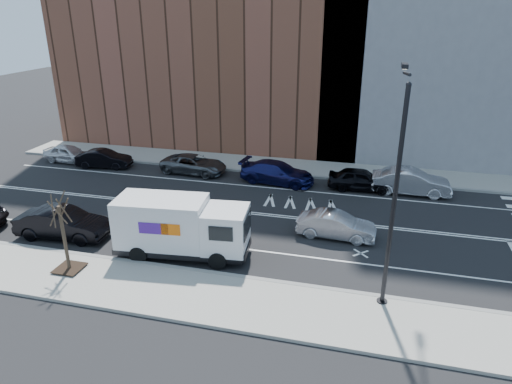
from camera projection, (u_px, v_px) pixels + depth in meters
The scene contains 18 objects.
ground at pixel (260, 214), 27.08m from camera, with size 120.00×120.00×0.00m, color black.
sidewalk_near at pixel (210, 298), 19.14m from camera, with size 44.00×3.60×0.15m, color gray.
sidewalk_far at pixel (287, 167), 34.95m from camera, with size 44.00×3.60×0.15m, color gray.
curb_near at pixel (223, 275), 20.76m from camera, with size 44.00×0.25×0.17m, color gray.
curb_far at pixel (283, 174), 33.33m from camera, with size 44.00×0.25×0.17m, color gray.
road_markings at pixel (260, 214), 27.07m from camera, with size 40.00×8.60×0.01m, color white, non-canonical shape.
bldg_brick at pixel (213, 13), 38.79m from camera, with size 26.00×10.00×22.00m, color brown.
streetlight at pixel (395, 186), 17.36m from camera, with size 0.44×4.02×9.34m.
street_tree at pixel (65, 244), 20.58m from camera, with size 1.20×1.20×3.75m.
fedex_van at pixel (181, 227), 22.05m from camera, with size 6.66×2.85×2.96m.
far_parked_a at pixel (69, 154), 35.90m from camera, with size 1.65×4.11×1.40m, color silver.
far_parked_b at pixel (104, 159), 34.79m from camera, with size 1.43×4.11×1.36m, color black.
far_parked_c at pixel (194, 164), 33.58m from camera, with size 2.24×4.86×1.35m, color #4F5357.
far_parked_d at pixel (277, 173), 31.66m from camera, with size 2.11×5.20×1.51m, color #16184F.
far_parked_e at pixel (361, 179), 30.46m from camera, with size 1.74×4.31×1.47m, color black.
far_parked_f at pixel (411, 182), 29.78m from camera, with size 1.75×5.01×1.65m, color silver.
driving_sedan at pixel (336, 225), 24.13m from camera, with size 1.44×4.13×1.36m, color #AEAEB3.
near_parked_rear_a at pixel (63, 223), 24.06m from camera, with size 1.71×4.91×1.62m, color black.
Camera 1 is at (5.84, -23.90, 11.38)m, focal length 32.00 mm.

